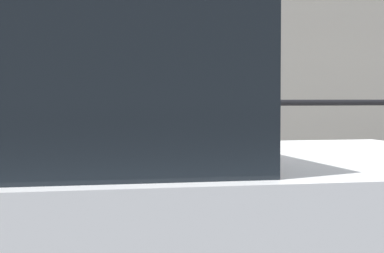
{
  "coord_description": "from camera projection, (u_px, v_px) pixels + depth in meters",
  "views": [
    {
      "loc": [
        -0.5,
        -3.97,
        1.35
      ],
      "look_at": [
        0.61,
        0.52,
        1.16
      ],
      "focal_mm": 68.26,
      "sensor_mm": 36.0,
      "label": 1
    }
  ],
  "objects": [
    {
      "name": "parking_meter",
      "position": [
        159.0,
        131.0,
        4.45
      ],
      "size": [
        0.16,
        0.18,
        1.38
      ],
      "rotation": [
        0.0,
        0.0,
        3.05
      ],
      "color": "slate",
      "rests_on": "sidewalk_curb"
    },
    {
      "name": "pedestrian_at_meter",
      "position": [
        239.0,
        128.0,
        4.77
      ],
      "size": [
        0.61,
        0.69,
        1.73
      ],
      "rotation": [
        0.0,
        0.0,
        -2.8
      ],
      "color": "slate",
      "rests_on": "sidewalk_curb"
    },
    {
      "name": "background_railing",
      "position": [
        68.0,
        137.0,
        6.66
      ],
      "size": [
        24.06,
        0.06,
        1.17
      ],
      "color": "black",
      "rests_on": "sidewalk_curb"
    },
    {
      "name": "backdrop_wall",
      "position": [
        54.0,
        58.0,
        8.82
      ],
      "size": [
        32.0,
        0.5,
        3.63
      ],
      "primitive_type": "cube",
      "color": "gray",
      "rests_on": "ground"
    }
  ]
}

